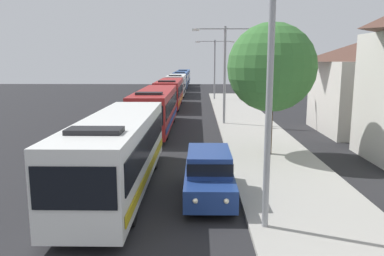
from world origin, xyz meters
The scene contains 12 objects.
bus_lead centered at (-1.30, 10.66, 1.69)m, with size 2.58×11.36×3.21m.
bus_second_in_line centered at (-1.30, 24.49, 1.69)m, with size 2.58×12.39×3.21m.
bus_middle centered at (-1.30, 38.81, 1.69)m, with size 2.58×11.98×3.21m.
bus_fourth_in_line centered at (-1.30, 52.94, 1.69)m, with size 2.58×11.22×3.21m.
bus_rear centered at (-1.30, 66.52, 1.69)m, with size 2.58×12.08×3.21m.
bus_tail_end centered at (-1.30, 80.01, 1.69)m, with size 2.58×12.39×3.21m.
white_suv centered at (2.40, 9.71, 1.03)m, with size 1.86×4.77×1.90m.
streetlamp_near centered at (4.10, 6.86, 4.98)m, with size 5.17×0.28×7.92m.
streetlamp_mid centered at (4.10, 26.84, 4.92)m, with size 5.26×0.28×7.80m.
streetlamp_far centered at (4.10, 46.82, 4.87)m, with size 5.07×0.28×7.74m.
roadside_tree centered at (5.92, 16.39, 4.93)m, with size 4.79×4.79×7.18m.
house_distant_gabled centered at (14.79, 23.67, 3.57)m, with size 7.91×7.64×7.00m.
Camera 1 is at (1.99, -4.62, 5.35)m, focal length 35.97 mm.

